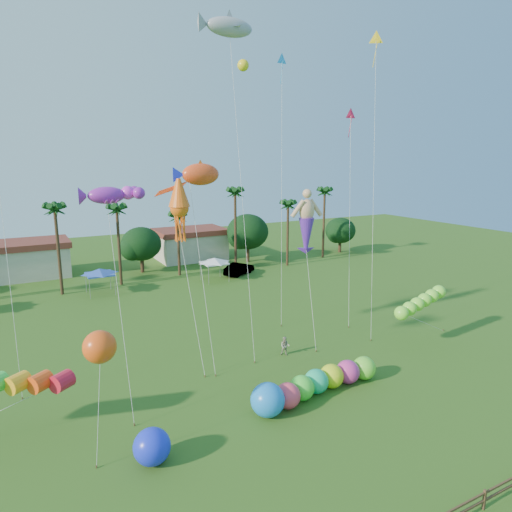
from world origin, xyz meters
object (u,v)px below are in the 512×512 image
spectator_b (285,346)px  blue_ball (152,447)px  car_b (239,269)px  caterpillar_inflatable (312,385)px

spectator_b → blue_ball: bearing=-112.2°
spectator_b → blue_ball: (-13.11, -8.03, 0.19)m
car_b → spectator_b: bearing=132.0°
spectator_b → blue_ball: blue_ball is taller
car_b → caterpillar_inflatable: 33.19m
caterpillar_inflatable → car_b: bearing=65.2°
caterpillar_inflatable → blue_ball: bearing=-178.7°
caterpillar_inflatable → blue_ball: size_ratio=5.41×
blue_ball → caterpillar_inflatable: bearing=8.1°
car_b → blue_ball: 39.50m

